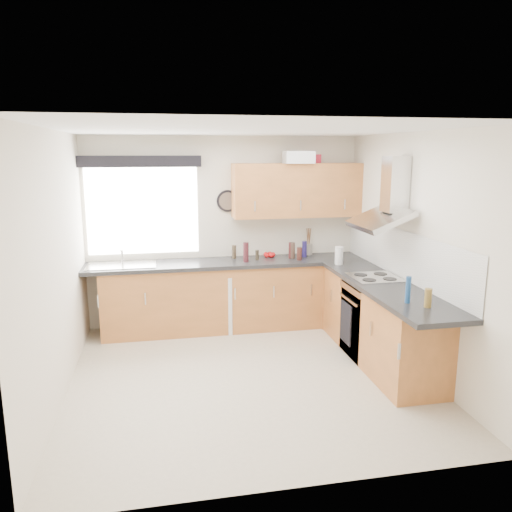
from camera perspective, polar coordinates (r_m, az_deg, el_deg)
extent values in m
plane|color=beige|center=(5.34, -0.91, -13.60)|extent=(3.60, 3.60, 0.00)
cube|color=white|center=(4.83, -1.01, 14.27)|extent=(3.60, 3.60, 0.02)
cube|color=silver|center=(6.69, -3.67, 2.80)|extent=(3.60, 0.02, 2.50)
cube|color=silver|center=(3.24, 4.67, -6.95)|extent=(3.60, 0.02, 2.50)
cube|color=silver|center=(4.96, -21.90, -1.19)|extent=(0.02, 3.60, 2.50)
cube|color=silver|center=(5.54, 17.70, 0.39)|extent=(0.02, 3.60, 2.50)
cube|color=silver|center=(6.59, -12.82, 5.03)|extent=(1.40, 0.02, 1.10)
cube|color=black|center=(6.46, -13.09, 10.50)|extent=(1.50, 0.18, 0.14)
cube|color=white|center=(5.81, 16.17, 0.28)|extent=(0.01, 3.00, 0.54)
cube|color=#9E5E2E|center=(6.58, -4.11, -4.69)|extent=(3.00, 0.58, 0.86)
cube|color=#9E5E2E|center=(6.93, 9.17, -3.95)|extent=(0.60, 0.60, 0.86)
cube|color=#9E5E2E|center=(5.75, 13.92, -7.46)|extent=(0.58, 2.10, 0.86)
cube|color=black|center=(6.46, -3.28, -0.80)|extent=(3.60, 0.62, 0.05)
cube|color=black|center=(5.48, 14.71, -3.47)|extent=(0.62, 2.42, 0.05)
cube|color=black|center=(5.87, 13.21, -7.06)|extent=(0.56, 0.58, 0.85)
cube|color=silver|center=(5.74, 13.44, -2.40)|extent=(0.52, 0.52, 0.01)
cube|color=#9E5E2E|center=(6.64, 4.69, 7.50)|extent=(1.70, 0.35, 0.70)
cube|color=silver|center=(6.60, -4.58, -5.14)|extent=(0.64, 0.63, 0.75)
cylinder|color=black|center=(6.61, -3.24, 6.28)|extent=(0.29, 0.04, 0.29)
cube|color=silver|center=(6.52, 4.89, 11.18)|extent=(0.38, 0.28, 0.16)
cube|color=red|center=(6.77, 6.19, 11.00)|extent=(0.25, 0.21, 0.11)
cylinder|color=gray|center=(6.88, 6.01, 0.77)|extent=(0.13, 0.13, 0.15)
cylinder|color=silver|center=(6.33, 9.46, 0.06)|extent=(0.11, 0.11, 0.22)
cylinder|color=#3F2C23|center=(6.61, 4.21, 0.63)|extent=(0.06, 0.06, 0.21)
cylinder|color=#3C151B|center=(6.38, -1.16, 0.43)|extent=(0.07, 0.07, 0.25)
cylinder|color=#3D1B15|center=(6.52, 4.98, 0.26)|extent=(0.07, 0.07, 0.17)
cylinder|color=#2D2419|center=(6.50, 0.13, 0.10)|extent=(0.05, 0.05, 0.13)
cylinder|color=#441818|center=(6.62, 3.95, 0.65)|extent=(0.05, 0.05, 0.21)
cylinder|color=#1D164C|center=(6.72, 5.55, 0.80)|extent=(0.06, 0.06, 0.22)
cylinder|color=#3E3222|center=(6.61, -2.53, 0.49)|extent=(0.06, 0.06, 0.18)
cylinder|color=olive|center=(4.79, 19.07, -4.56)|extent=(0.07, 0.07, 0.17)
cylinder|color=navy|center=(4.85, 16.99, -3.71)|extent=(0.05, 0.05, 0.25)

